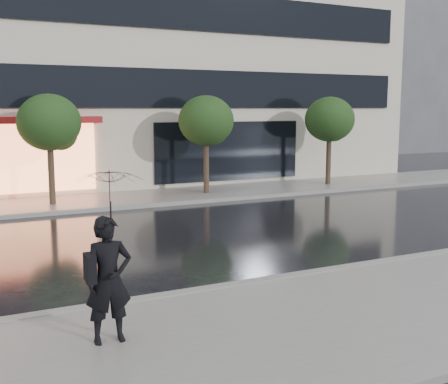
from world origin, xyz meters
TOP-DOWN VIEW (x-y plane):
  - ground at (0.00, 0.00)m, footprint 120.00×120.00m
  - sidewalk_near at (0.00, -3.25)m, footprint 60.00×4.50m
  - sidewalk_far at (0.00, 10.25)m, footprint 60.00×3.50m
  - curb_near at (0.00, -1.00)m, footprint 60.00×0.25m
  - curb_far at (0.00, 8.50)m, footprint 60.00×0.25m
  - bg_building_right at (26.00, 28.00)m, footprint 12.00×12.00m
  - tree_mid_west at (-2.94, 10.03)m, footprint 2.20×2.20m
  - tree_mid_east at (3.06, 10.03)m, footprint 2.20×2.20m
  - tree_far_east at (9.06, 10.03)m, footprint 2.20×2.20m
  - pedestrian_with_umbrella at (-4.27, -2.57)m, footprint 0.96×0.98m

SIDE VIEW (x-z plane):
  - ground at x=0.00m, z-range 0.00..0.00m
  - sidewalk_near at x=0.00m, z-range 0.00..0.12m
  - sidewalk_far at x=0.00m, z-range 0.00..0.12m
  - curb_near at x=0.00m, z-range 0.00..0.14m
  - curb_far at x=0.00m, z-range 0.00..0.14m
  - pedestrian_with_umbrella at x=-4.27m, z-range 0.46..2.99m
  - tree_mid_west at x=-2.94m, z-range 0.93..4.92m
  - tree_mid_east at x=3.06m, z-range 0.93..4.92m
  - tree_far_east at x=9.06m, z-range 0.93..4.92m
  - bg_building_right at x=26.00m, z-range 0.00..16.00m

